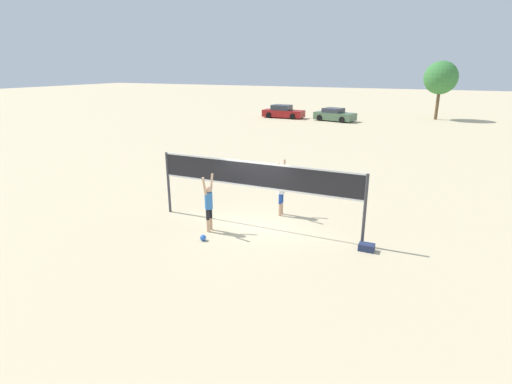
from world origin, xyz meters
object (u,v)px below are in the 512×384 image
at_px(parked_car_mid, 335,115).
at_px(player_spiker, 209,202).
at_px(volleyball_net, 256,180).
at_px(tree_left_cluster, 441,78).
at_px(player_blocker, 281,187).
at_px(parked_car_near, 283,112).
at_px(volleyball, 203,238).
at_px(gear_bag, 367,247).

bearing_deg(parked_car_mid, player_spiker, -69.87).
bearing_deg(volleyball_net, tree_left_cluster, 82.13).
distance_m(player_blocker, parked_car_near, 31.21).
distance_m(parked_car_near, tree_left_cluster, 17.32).
bearing_deg(volleyball, player_blocker, 66.37).
bearing_deg(tree_left_cluster, player_blocker, -97.63).
bearing_deg(volleyball, parked_car_near, 106.58).
height_order(volleyball_net, tree_left_cluster, tree_left_cluster).
height_order(volleyball, gear_bag, gear_bag).
xyz_separation_m(player_blocker, parked_car_mid, (-5.18, 28.96, -0.54)).
distance_m(gear_bag, parked_car_mid, 32.07).
distance_m(volleyball_net, player_spiker, 1.85).
bearing_deg(parked_car_mid, volleyball, -69.61).
relative_size(player_spiker, gear_bag, 4.18).
bearing_deg(player_spiker, volleyball_net, -53.18).
relative_size(volleyball_net, player_blocker, 3.55).
xyz_separation_m(volleyball, parked_car_near, (-9.69, 32.53, 0.54)).
bearing_deg(parked_car_near, tree_left_cluster, 20.94).
relative_size(player_blocker, volleyball, 10.43).
height_order(volleyball_net, parked_car_near, volleyball_net).
bearing_deg(parked_car_mid, player_blocker, -65.98).
bearing_deg(tree_left_cluster, volleyball_net, -97.87).
distance_m(gear_bag, tree_left_cluster, 37.09).
height_order(parked_car_mid, tree_left_cluster, tree_left_cluster).
xyz_separation_m(volleyball, tree_left_cluster, (6.17, 38.37, 4.33)).
relative_size(player_blocker, gear_bag, 4.44).
relative_size(parked_car_mid, tree_left_cluster, 0.74).
bearing_deg(gear_bag, tree_left_cluster, 88.44).
bearing_deg(player_spiker, gear_bag, -82.43).
bearing_deg(volleyball_net, gear_bag, -4.27).
bearing_deg(volleyball, player_spiker, 106.14).
distance_m(volleyball, parked_car_near, 33.95).
bearing_deg(player_spiker, player_blocker, -33.84).
distance_m(player_spiker, gear_bag, 5.54).
bearing_deg(gear_bag, player_spiker, -172.43).
relative_size(volleyball_net, volleyball, 37.01).
distance_m(volleyball, parked_car_mid, 32.58).
distance_m(volleyball_net, parked_car_mid, 30.92).
xyz_separation_m(gear_bag, tree_left_cluster, (1.01, 36.82, 4.32)).
xyz_separation_m(volleyball_net, player_spiker, (-1.36, -1.02, -0.72)).
bearing_deg(volleyball, tree_left_cluster, 80.86).
bearing_deg(player_spiker, parked_car_mid, 6.25).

